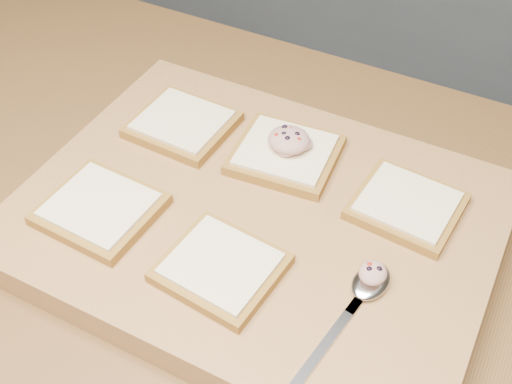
% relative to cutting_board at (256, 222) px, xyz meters
% --- Properties ---
extents(back_counter, '(3.60, 0.62, 0.94)m').
position_rel_cutting_board_xyz_m(back_counter, '(0.13, 1.43, -0.45)').
color(back_counter, slate).
rests_on(back_counter, ground).
extents(cutting_board, '(0.55, 0.42, 0.04)m').
position_rel_cutting_board_xyz_m(cutting_board, '(0.00, 0.00, 0.00)').
color(cutting_board, '#AD7F4A').
rests_on(cutting_board, island_counter).
extents(bread_far_left, '(0.13, 0.12, 0.02)m').
position_rel_cutting_board_xyz_m(bread_far_left, '(-0.15, 0.09, 0.03)').
color(bread_far_left, olive).
rests_on(bread_far_left, cutting_board).
extents(bread_far_center, '(0.14, 0.13, 0.02)m').
position_rel_cutting_board_xyz_m(bread_far_center, '(-0.01, 0.10, 0.03)').
color(bread_far_center, olive).
rests_on(bread_far_center, cutting_board).
extents(bread_far_right, '(0.13, 0.12, 0.02)m').
position_rel_cutting_board_xyz_m(bread_far_right, '(0.16, 0.08, 0.03)').
color(bread_far_right, olive).
rests_on(bread_far_right, cutting_board).
extents(bread_near_left, '(0.13, 0.12, 0.02)m').
position_rel_cutting_board_xyz_m(bread_near_left, '(-0.16, -0.09, 0.03)').
color(bread_near_left, olive).
rests_on(bread_near_left, cutting_board).
extents(bread_near_center, '(0.13, 0.12, 0.02)m').
position_rel_cutting_board_xyz_m(bread_near_center, '(0.01, -0.10, 0.03)').
color(bread_near_center, olive).
rests_on(bread_near_center, cutting_board).
extents(tuna_salad_dollop, '(0.05, 0.05, 0.02)m').
position_rel_cutting_board_xyz_m(tuna_salad_dollop, '(-0.01, 0.10, 0.05)').
color(tuna_salad_dollop, tan).
rests_on(tuna_salad_dollop, bread_far_center).
extents(spoon, '(0.05, 0.19, 0.01)m').
position_rel_cutting_board_xyz_m(spoon, '(0.16, -0.05, 0.03)').
color(spoon, silver).
rests_on(spoon, cutting_board).
extents(spoon_salad, '(0.03, 0.03, 0.02)m').
position_rel_cutting_board_xyz_m(spoon_salad, '(0.16, -0.04, 0.04)').
color(spoon_salad, tan).
rests_on(spoon_salad, spoon).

